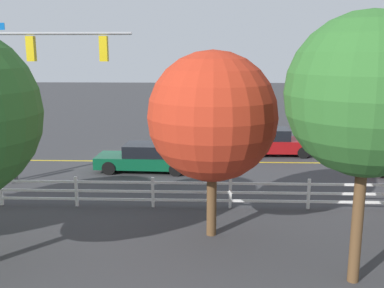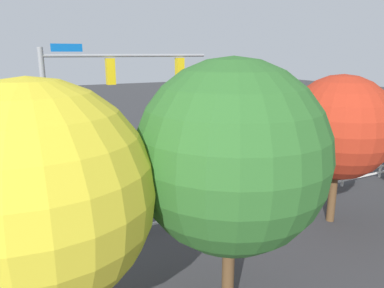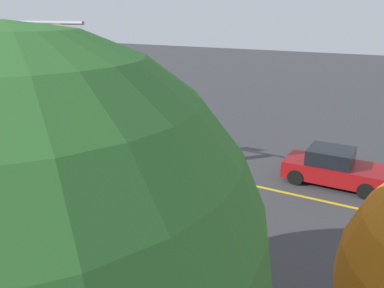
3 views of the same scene
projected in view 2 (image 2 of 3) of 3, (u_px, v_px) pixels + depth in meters
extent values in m
plane|color=#38383A|center=(155.00, 169.00, 20.98)|extent=(120.00, 120.00, 0.00)
cube|color=gold|center=(214.00, 160.00, 22.77)|extent=(28.00, 0.16, 0.01)
cylinder|color=gray|center=(49.00, 141.00, 13.44)|extent=(0.20, 0.20, 6.73)
cylinder|color=gray|center=(131.00, 55.00, 14.17)|extent=(6.57, 0.12, 0.12)
cube|color=#0C59B2|center=(67.00, 48.00, 13.01)|extent=(1.10, 0.03, 0.28)
cube|color=gold|center=(110.00, 72.00, 13.94)|extent=(0.32, 0.28, 1.00)
sphere|color=red|center=(109.00, 63.00, 13.99)|extent=(0.17, 0.17, 0.17)
sphere|color=orange|center=(109.00, 71.00, 14.07)|extent=(0.17, 0.17, 0.17)
sphere|color=#148C19|center=(110.00, 80.00, 14.15)|extent=(0.17, 0.17, 0.17)
cube|color=gold|center=(180.00, 70.00, 15.27)|extent=(0.32, 0.28, 1.00)
sphere|color=red|center=(178.00, 62.00, 15.32)|extent=(0.17, 0.17, 0.17)
sphere|color=orange|center=(178.00, 70.00, 15.40)|extent=(0.17, 0.17, 0.17)
sphere|color=#148C19|center=(178.00, 77.00, 15.48)|extent=(0.17, 0.17, 0.17)
cube|color=#0C4C2D|center=(177.00, 168.00, 19.51)|extent=(4.75, 1.97, 0.56)
cube|color=black|center=(181.00, 158.00, 19.47)|extent=(2.46, 1.70, 0.57)
cylinder|color=black|center=(155.00, 180.00, 18.17)|extent=(0.65, 0.25, 0.64)
cylinder|color=black|center=(144.00, 171.00, 19.63)|extent=(0.65, 0.25, 0.64)
cylinder|color=black|center=(211.00, 172.00, 19.48)|extent=(0.65, 0.25, 0.64)
cylinder|color=black|center=(197.00, 163.00, 20.94)|extent=(0.65, 0.25, 0.64)
cube|color=maroon|center=(348.00, 142.00, 25.28)|extent=(4.87, 2.02, 0.57)
cube|color=black|center=(352.00, 133.00, 25.26)|extent=(2.42, 1.73, 0.57)
cylinder|color=black|center=(343.00, 150.00, 23.82)|extent=(0.65, 0.25, 0.64)
cylinder|color=black|center=(322.00, 145.00, 25.24)|extent=(0.65, 0.25, 0.64)
cylinder|color=black|center=(374.00, 144.00, 25.41)|extent=(0.65, 0.25, 0.64)
cylinder|color=black|center=(353.00, 139.00, 26.82)|extent=(0.65, 0.25, 0.64)
cube|color=maroon|center=(243.00, 139.00, 25.78)|extent=(3.96, 1.84, 0.68)
cube|color=black|center=(241.00, 131.00, 25.53)|extent=(1.75, 1.65, 0.59)
cylinder|color=black|center=(251.00, 138.00, 27.17)|extent=(0.64, 0.22, 0.64)
cylinder|color=black|center=(265.00, 143.00, 25.71)|extent=(0.64, 0.22, 0.64)
cylinder|color=black|center=(220.00, 142.00, 25.96)|extent=(0.64, 0.22, 0.64)
cylinder|color=black|center=(234.00, 147.00, 24.49)|extent=(0.64, 0.22, 0.64)
cylinder|color=#3F3F42|center=(81.00, 202.00, 15.24)|extent=(0.16, 0.16, 0.85)
cylinder|color=#3F3F42|center=(78.00, 204.00, 15.05)|extent=(0.16, 0.16, 0.85)
cube|color=red|center=(78.00, 187.00, 14.96)|extent=(0.47, 0.47, 0.62)
sphere|color=tan|center=(77.00, 177.00, 14.86)|extent=(0.22, 0.22, 0.22)
cube|color=white|center=(381.00, 167.00, 19.44)|extent=(0.10, 0.10, 1.15)
cube|color=white|center=(343.00, 175.00, 18.14)|extent=(0.10, 0.10, 1.15)
cube|color=white|center=(300.00, 185.00, 16.85)|extent=(0.10, 0.10, 1.15)
cube|color=white|center=(249.00, 196.00, 15.55)|extent=(0.10, 0.10, 1.15)
cube|color=white|center=(190.00, 208.00, 14.25)|extent=(0.10, 0.10, 1.15)
cube|color=white|center=(118.00, 224.00, 12.96)|extent=(0.10, 0.10, 1.15)
cube|color=white|center=(30.00, 243.00, 11.66)|extent=(0.10, 0.10, 1.15)
cube|color=white|center=(276.00, 182.00, 16.11)|extent=(26.00, 0.06, 0.09)
cube|color=white|center=(276.00, 189.00, 16.19)|extent=(26.00, 0.06, 0.09)
cube|color=white|center=(275.00, 196.00, 16.27)|extent=(26.00, 0.06, 0.09)
sphere|color=yellow|center=(38.00, 195.00, 6.85)|extent=(4.47, 4.47, 4.47)
cylinder|color=brown|center=(228.00, 269.00, 9.06)|extent=(0.31, 0.31, 2.52)
sphere|color=#2D6628|center=(231.00, 156.00, 8.34)|extent=(4.51, 4.51, 4.51)
cylinder|color=brown|center=(332.00, 193.00, 14.24)|extent=(0.31, 0.31, 2.33)
sphere|color=#B22D19|center=(339.00, 127.00, 13.60)|extent=(3.96, 3.96, 3.96)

